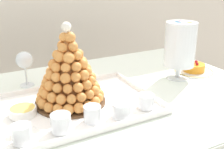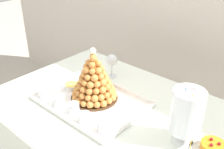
{
  "view_description": "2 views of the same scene",
  "coord_description": "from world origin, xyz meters",
  "views": [
    {
      "loc": [
        -0.44,
        -0.91,
        1.27
      ],
      "look_at": [
        0.02,
        -0.06,
        0.9
      ],
      "focal_mm": 45.2,
      "sensor_mm": 36.0,
      "label": 1
    },
    {
      "loc": [
        0.75,
        -0.87,
        1.61
      ],
      "look_at": [
        0.01,
        -0.03,
        1.01
      ],
      "focal_mm": 42.71,
      "sensor_mm": 36.0,
      "label": 2
    }
  ],
  "objects": [
    {
      "name": "buffet_table",
      "position": [
        0.0,
        0.0,
        0.7
      ],
      "size": [
        1.33,
        0.91,
        0.8
      ],
      "color": "brown",
      "rests_on": "ground_plane"
    },
    {
      "name": "dessert_cup_right",
      "position": [
        0.09,
        -0.18,
        0.83
      ],
      "size": [
        0.06,
        0.06,
        0.05
      ],
      "color": "silver",
      "rests_on": "serving_tray"
    },
    {
      "name": "dessert_cup_centre",
      "position": [
        -0.12,
        -0.18,
        0.83
      ],
      "size": [
        0.06,
        0.06,
        0.05
      ],
      "color": "silver",
      "rests_on": "serving_tray"
    },
    {
      "name": "fruit_tart_plate",
      "position": [
        0.51,
        0.03,
        0.81
      ],
      "size": [
        0.19,
        0.19,
        0.05
      ],
      "color": "white",
      "rests_on": "buffet_table"
    },
    {
      "name": "dessert_cup_mid_right",
      "position": [
        -0.02,
        -0.19,
        0.83
      ],
      "size": [
        0.06,
        0.06,
        0.05
      ],
      "color": "silver",
      "rests_on": "serving_tray"
    },
    {
      "name": "croquembouche",
      "position": [
        -0.13,
        -0.01,
        0.92
      ],
      "size": [
        0.26,
        0.26,
        0.3
      ],
      "color": "#4C331E",
      "rests_on": "serving_tray"
    },
    {
      "name": "wine_glass",
      "position": [
        -0.23,
        0.24,
        0.91
      ],
      "size": [
        0.07,
        0.07,
        0.15
      ],
      "color": "silver",
      "rests_on": "buffet_table"
    },
    {
      "name": "dessert_cup_mid_left",
      "position": [
        -0.23,
        -0.19,
        0.83
      ],
      "size": [
        0.06,
        0.06,
        0.06
      ],
      "color": "silver",
      "rests_on": "serving_tray"
    },
    {
      "name": "creme_brulee_ramekin",
      "position": [
        -0.31,
        -0.03,
        0.82
      ],
      "size": [
        0.09,
        0.09,
        0.03
      ],
      "color": "white",
      "rests_on": "serving_tray"
    },
    {
      "name": "dessert_cup_left",
      "position": [
        -0.34,
        -0.19,
        0.83
      ],
      "size": [
        0.06,
        0.06,
        0.05
      ],
      "color": "silver",
      "rests_on": "serving_tray"
    },
    {
      "name": "macaron_goblet",
      "position": [
        0.39,
        0.01,
        0.96
      ],
      "size": [
        0.14,
        0.14,
        0.27
      ],
      "color": "white",
      "rests_on": "buffet_table"
    },
    {
      "name": "serving_tray",
      "position": [
        -0.13,
        -0.05,
        0.8
      ],
      "size": [
        0.56,
        0.4,
        0.02
      ],
      "color": "white",
      "rests_on": "buffet_table"
    }
  ]
}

